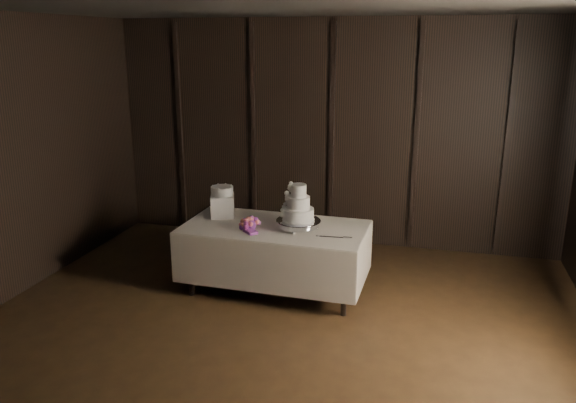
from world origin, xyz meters
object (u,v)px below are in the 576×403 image
(display_table, at_px, (275,255))
(box_pedestal, at_px, (223,206))
(small_cake, at_px, (222,191))
(bouquet, at_px, (249,224))
(wedding_cake, at_px, (295,206))
(cake_stand, at_px, (298,224))

(display_table, height_order, box_pedestal, box_pedestal)
(small_cake, bearing_deg, bouquet, -38.63)
(wedding_cake, height_order, small_cake, wedding_cake)
(display_table, relative_size, box_pedestal, 7.75)
(cake_stand, bearing_deg, wedding_cake, -150.26)
(cake_stand, bearing_deg, small_cake, 168.15)
(display_table, relative_size, bouquet, 5.41)
(cake_stand, relative_size, box_pedestal, 1.86)
(small_cake, bearing_deg, display_table, -15.95)
(bouquet, bearing_deg, small_cake, 141.37)
(bouquet, relative_size, small_cake, 1.47)
(bouquet, bearing_deg, wedding_cake, 16.44)
(wedding_cake, bearing_deg, box_pedestal, 175.32)
(wedding_cake, xyz_separation_m, box_pedestal, (-0.91, 0.21, -0.12))
(wedding_cake, bearing_deg, display_table, -176.57)
(display_table, xyz_separation_m, wedding_cake, (0.24, -0.02, 0.59))
(display_table, height_order, cake_stand, cake_stand)
(small_cake, bearing_deg, box_pedestal, -90.00)
(wedding_cake, relative_size, box_pedestal, 1.53)
(wedding_cake, distance_m, bouquet, 0.53)
(wedding_cake, xyz_separation_m, small_cake, (-0.91, 0.21, 0.05))
(box_pedestal, bearing_deg, display_table, -15.95)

